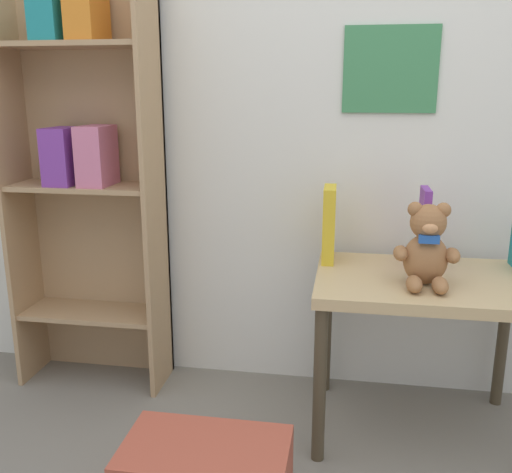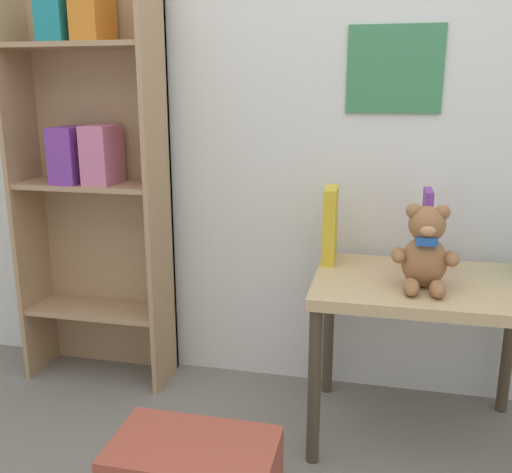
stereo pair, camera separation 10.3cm
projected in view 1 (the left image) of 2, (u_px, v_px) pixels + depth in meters
The scene contains 6 objects.
wall_back at pixel (341, 53), 2.00m from camera, with size 4.80×0.07×2.50m.
bookshelf_side at pixel (86, 160), 2.11m from camera, with size 0.56×0.24×1.56m.
display_table at pixel (424, 300), 1.84m from camera, with size 0.69×0.50×0.55m.
teddy_bear at pixel (427, 248), 1.72m from camera, with size 0.20×0.18×0.26m.
book_standing_yellow at pixel (329, 224), 1.97m from camera, with size 0.04×0.15×0.26m, color gold.
book_standing_purple at pixel (424, 227), 1.91m from camera, with size 0.02×0.13×0.27m, color purple.
Camera 1 is at (0.05, -0.71, 1.13)m, focal length 40.00 mm.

